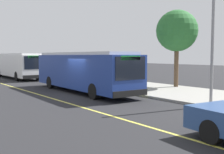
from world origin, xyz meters
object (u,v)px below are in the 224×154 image
Objects in this scene: waiting_bench at (129,79)px; pedestrian_commuter at (120,76)px; route_sign_post at (125,66)px; transit_bus_second at (17,65)px; transit_bus_main at (83,70)px.

waiting_bench is 0.95× the size of pedestrian_commuter.
route_sign_post is 1.31m from pedestrian_commuter.
transit_bus_second reaches higher than pedestrian_commuter.
transit_bus_main is 15.42m from transit_bus_second.
pedestrian_commuter is (-0.97, 0.28, -0.84)m from route_sign_post.
waiting_bench is 3.24m from pedestrian_commuter.
transit_bus_main is 3.05m from pedestrian_commuter.
transit_bus_second is (-15.42, 0.12, -0.00)m from transit_bus_main.
transit_bus_main is 1.02× the size of transit_bus_second.
route_sign_post is at bearing 8.36° from transit_bus_second.
route_sign_post is (2.88, -2.84, 1.32)m from waiting_bench.
route_sign_post is (1.71, 2.64, 0.34)m from transit_bus_main.
waiting_bench is 4.26m from route_sign_post.
route_sign_post is at bearing 57.10° from transit_bus_main.
pedestrian_commuter is at bearing 75.78° from transit_bus_main.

